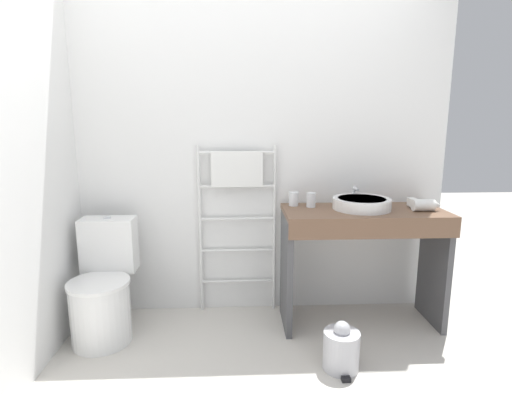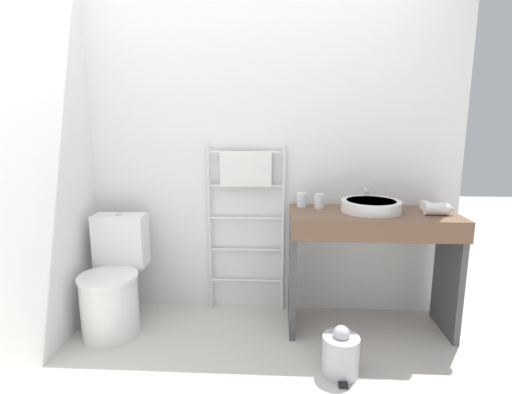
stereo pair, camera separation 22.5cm
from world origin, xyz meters
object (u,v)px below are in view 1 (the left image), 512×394
Objects in this scene: sink_basin at (362,203)px; hair_dryer at (424,205)px; towel_radiator at (237,194)px; trash_bin at (341,349)px; toilet at (103,291)px; cup_near_edge at (311,200)px; cup_near_wall at (294,199)px.

hair_dryer is (0.41, -0.06, -0.00)m from sink_basin.
trash_bin is at bearing -51.82° from towel_radiator.
toilet is 4.06× the size of hair_dryer.
cup_near_edge is 0.76m from hair_dryer.
hair_dryer is at bearing -12.08° from towel_radiator.
sink_basin is 3.93× the size of cup_near_edge.
trash_bin is (0.08, -0.64, -0.76)m from cup_near_edge.
towel_radiator is at bearing 168.66° from cup_near_wall.
towel_radiator reaches higher than cup_near_edge.
hair_dryer reaches higher than trash_bin.
towel_radiator is 1.25m from trash_bin.
hair_dryer is (2.15, 0.06, 0.55)m from toilet.
toilet is at bearing 163.92° from trash_bin.
trash_bin is (-0.66, -0.49, -0.75)m from hair_dryer.
towel_radiator reaches higher than trash_bin.
hair_dryer is at bearing 1.67° from toilet.
cup_near_edge is (1.41, 0.20, 0.57)m from toilet.
cup_near_wall is (0.40, -0.08, -0.03)m from towel_radiator.
cup_near_wall is 1.04m from trash_bin.
hair_dryer reaches higher than toilet.
toilet is 1.98× the size of sink_basin.
hair_dryer is (0.74, -0.14, -0.01)m from cup_near_edge.
towel_radiator is at bearing 166.12° from cup_near_edge.
hair_dryer is 1.11m from trash_bin.
sink_basin is (0.85, -0.21, -0.03)m from towel_radiator.
hair_dryer is at bearing -8.92° from sink_basin.
towel_radiator is at bearing 20.39° from toilet.
sink_basin is 0.41m from hair_dryer.
toilet reaches higher than trash_bin.
hair_dryer is at bearing -10.80° from cup_near_edge.
cup_near_edge is (0.52, -0.13, -0.02)m from towel_radiator.
hair_dryer is 0.65× the size of trash_bin.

